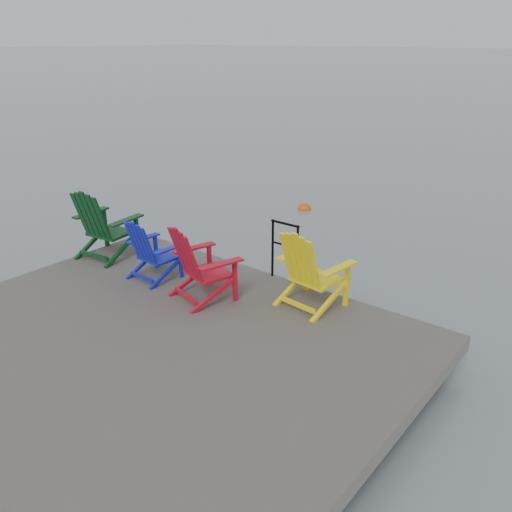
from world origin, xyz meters
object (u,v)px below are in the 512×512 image
Objects in this scene: chair_red at (200,263)px; chair_green at (103,223)px; chair_yellow at (310,268)px; buoy_a at (304,209)px; handrail at (285,246)px; chair_blue at (151,249)px.

chair_green is at bearing -167.20° from chair_red.
chair_yellow is 3.34× the size of buoy_a.
chair_red reaches higher than buoy_a.
chair_red is (-0.54, -1.23, -0.01)m from handrail.
chair_yellow reaches higher than handrail.
chair_red is 0.97× the size of chair_yellow.
chair_blue is at bearing -157.07° from chair_yellow.
buoy_a is at bearing 126.01° from chair_red.
buoy_a is (-2.05, 5.73, -1.04)m from chair_red.
chair_blue is at bearing -11.55° from chair_green.
chair_blue is at bearing -166.13° from chair_red.
chair_green is at bearing -159.03° from handrail.
chair_yellow is at bearing -32.96° from handrail.
chair_green reaches higher than handrail.
chair_blue is at bearing -79.83° from buoy_a.
chair_red is 1.50m from chair_yellow.
chair_red is at bearing -10.68° from chair_green.
chair_yellow is (3.59, 0.59, -0.03)m from chair_green.
chair_green is 3.64m from chair_yellow.
chair_yellow is (0.76, -0.49, 0.01)m from handrail.
handrail reaches higher than buoy_a.
handrail is at bearing -60.08° from buoy_a.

